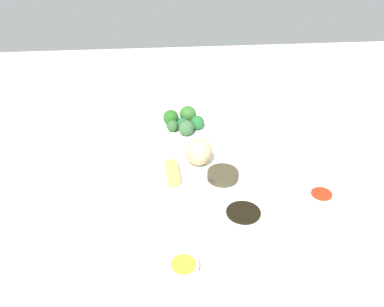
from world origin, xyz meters
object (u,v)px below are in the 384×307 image
(main_plate, at_px, (198,180))
(sauce_ramekin_sweet_and_sour, at_px, (321,198))
(soy_sauce_bowl, at_px, (243,219))
(broccoli_plate, at_px, (182,130))
(sauce_ramekin_hot_mustard, at_px, (184,268))

(main_plate, xyz_separation_m, sauce_ramekin_sweet_and_sour, (-0.31, 0.11, 0.00))
(main_plate, height_order, soy_sauce_bowl, soy_sauce_bowl)
(main_plate, bearing_deg, broccoli_plate, -84.74)
(main_plate, height_order, sauce_ramekin_sweet_and_sour, sauce_ramekin_sweet_and_sour)
(soy_sauce_bowl, relative_size, sauce_ramekin_sweet_and_sour, 1.55)
(soy_sauce_bowl, distance_m, sauce_ramekin_hot_mustard, 0.20)
(broccoli_plate, relative_size, sauce_ramekin_sweet_and_sour, 3.57)
(broccoli_plate, distance_m, soy_sauce_bowl, 0.46)
(main_plate, relative_size, soy_sauce_bowl, 2.61)
(main_plate, height_order, sauce_ramekin_hot_mustard, sauce_ramekin_hot_mustard)
(broccoli_plate, bearing_deg, main_plate, 95.26)
(sauce_ramekin_hot_mustard, bearing_deg, main_plate, -100.92)
(broccoli_plate, bearing_deg, sauce_ramekin_hot_mustard, 86.69)
(sauce_ramekin_hot_mustard, height_order, sauce_ramekin_sweet_and_sour, same)
(main_plate, xyz_separation_m, sauce_ramekin_hot_mustard, (0.06, 0.30, 0.00))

